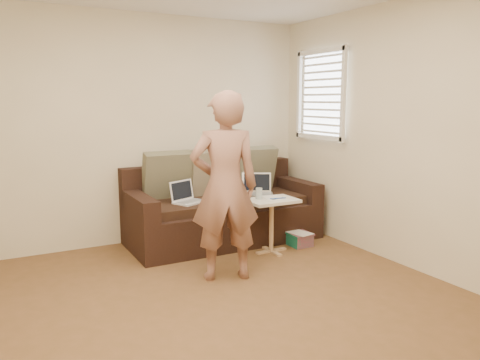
{
  "coord_description": "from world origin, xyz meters",
  "views": [
    {
      "loc": [
        -1.6,
        -3.05,
        1.64
      ],
      "look_at": [
        0.8,
        1.4,
        0.78
      ],
      "focal_mm": 35.35,
      "sensor_mm": 36.0,
      "label": 1
    }
  ],
  "objects_px": {
    "person": "(225,187)",
    "side_table": "(271,226)",
    "drinking_glass": "(259,194)",
    "sofa": "(224,205)",
    "laptop_white": "(190,203)",
    "striped_box": "(300,239)",
    "laptop_silver": "(258,195)"
  },
  "relations": [
    {
      "from": "sofa",
      "to": "laptop_silver",
      "type": "distance_m",
      "value": 0.44
    },
    {
      "from": "side_table",
      "to": "striped_box",
      "type": "relative_size",
      "value": 2.4
    },
    {
      "from": "drinking_glass",
      "to": "striped_box",
      "type": "distance_m",
      "value": 0.77
    },
    {
      "from": "person",
      "to": "striped_box",
      "type": "xyz_separation_m",
      "value": [
        1.18,
        0.47,
        -0.79
      ]
    },
    {
      "from": "striped_box",
      "to": "person",
      "type": "bearing_deg",
      "value": -158.33
    },
    {
      "from": "laptop_silver",
      "to": "laptop_white",
      "type": "height_order",
      "value": "laptop_white"
    },
    {
      "from": "sofa",
      "to": "person",
      "type": "height_order",
      "value": "person"
    },
    {
      "from": "sofa",
      "to": "laptop_white",
      "type": "height_order",
      "value": "sofa"
    },
    {
      "from": "person",
      "to": "sofa",
      "type": "bearing_deg",
      "value": -99.62
    },
    {
      "from": "sofa",
      "to": "laptop_silver",
      "type": "bearing_deg",
      "value": -8.74
    },
    {
      "from": "laptop_white",
      "to": "drinking_glass",
      "type": "relative_size",
      "value": 2.79
    },
    {
      "from": "person",
      "to": "side_table",
      "type": "xyz_separation_m",
      "value": [
        0.78,
        0.44,
        -0.57
      ]
    },
    {
      "from": "sofa",
      "to": "person",
      "type": "relative_size",
      "value": 1.27
    },
    {
      "from": "sofa",
      "to": "side_table",
      "type": "height_order",
      "value": "sofa"
    },
    {
      "from": "laptop_silver",
      "to": "person",
      "type": "bearing_deg",
      "value": -104.37
    },
    {
      "from": "person",
      "to": "drinking_glass",
      "type": "distance_m",
      "value": 0.86
    },
    {
      "from": "laptop_silver",
      "to": "drinking_glass",
      "type": "relative_size",
      "value": 2.96
    },
    {
      "from": "laptop_white",
      "to": "person",
      "type": "xyz_separation_m",
      "value": [
        -0.06,
        -0.98,
        0.34
      ]
    },
    {
      "from": "person",
      "to": "side_table",
      "type": "relative_size",
      "value": 2.94
    },
    {
      "from": "laptop_white",
      "to": "drinking_glass",
      "type": "height_order",
      "value": "drinking_glass"
    },
    {
      "from": "sofa",
      "to": "drinking_glass",
      "type": "bearing_deg",
      "value": -74.95
    },
    {
      "from": "sofa",
      "to": "drinking_glass",
      "type": "xyz_separation_m",
      "value": [
        0.15,
        -0.55,
        0.22
      ]
    },
    {
      "from": "person",
      "to": "drinking_glass",
      "type": "bearing_deg",
      "value": -126.2
    },
    {
      "from": "laptop_white",
      "to": "drinking_glass",
      "type": "bearing_deg",
      "value": -61.46
    },
    {
      "from": "laptop_silver",
      "to": "laptop_white",
      "type": "xyz_separation_m",
      "value": [
        -0.88,
        -0.02,
        0.0
      ]
    },
    {
      "from": "drinking_glass",
      "to": "striped_box",
      "type": "relative_size",
      "value": 0.49
    },
    {
      "from": "laptop_white",
      "to": "sofa",
      "type": "bearing_deg",
      "value": -13.17
    },
    {
      "from": "laptop_white",
      "to": "person",
      "type": "relative_size",
      "value": 0.19
    },
    {
      "from": "person",
      "to": "drinking_glass",
      "type": "height_order",
      "value": "person"
    },
    {
      "from": "laptop_white",
      "to": "striped_box",
      "type": "relative_size",
      "value": 1.36
    },
    {
      "from": "person",
      "to": "side_table",
      "type": "distance_m",
      "value": 1.06
    },
    {
      "from": "laptop_silver",
      "to": "person",
      "type": "height_order",
      "value": "person"
    }
  ]
}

